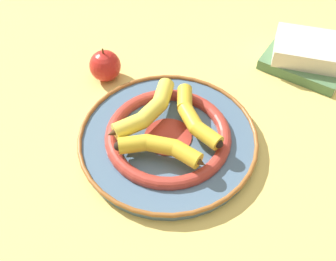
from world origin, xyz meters
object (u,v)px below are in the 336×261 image
banana_c (193,116)px  apple (105,66)px  banana_b (147,111)px  decorative_bowl (168,137)px  banana_a (162,148)px  book_stack (310,55)px

banana_c → apple: size_ratio=2.16×
banana_b → decorative_bowl: bearing=-95.8°
banana_a → book_stack: size_ratio=0.66×
decorative_bowl → book_stack: book_stack is taller
book_stack → decorative_bowl: bearing=-119.8°
banana_b → book_stack: (0.07, 0.43, -0.02)m
banana_c → apple: 0.26m
banana_a → apple: size_ratio=1.76×
decorative_bowl → banana_c: (0.01, 0.06, 0.04)m
banana_b → book_stack: size_ratio=0.84×
banana_c → decorative_bowl: bearing=-82.9°
banana_b → banana_c: banana_b is taller
banana_a → banana_b: size_ratio=0.79×
banana_b → apple: 0.19m
book_stack → banana_c: bearing=-118.8°
banana_c → banana_b: bearing=-118.3°
banana_c → apple: (-0.26, -0.06, -0.02)m
decorative_bowl → banana_b: 0.07m
decorative_bowl → banana_c: size_ratio=1.99×
apple → banana_b: bearing=-3.6°
banana_b → apple: size_ratio=2.23×
decorative_bowl → book_stack: bearing=88.7°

